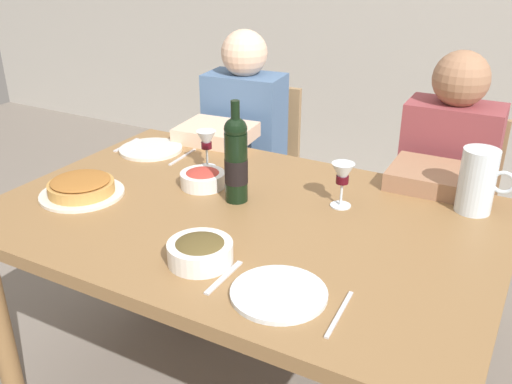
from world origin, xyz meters
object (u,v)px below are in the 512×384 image
at_px(dining_table, 243,240).
at_px(salad_bowl, 203,178).
at_px(wine_bottle, 236,160).
at_px(diner_right, 438,205).
at_px(wine_glass_right_diner, 206,142).
at_px(diner_left, 234,159).
at_px(chair_right, 445,209).
at_px(dinner_plate_left_setting, 151,149).
at_px(dinner_plate_right_setting, 279,293).
at_px(olive_bowl, 200,250).
at_px(wine_glass_left_diner, 343,176).
at_px(baked_tart, 81,187).
at_px(water_pitcher, 477,185).
at_px(chair_left, 256,166).

distance_m(dining_table, salad_bowl, 0.27).
xyz_separation_m(wine_bottle, diner_right, (0.52, 0.58, -0.28)).
relative_size(wine_glass_right_diner, diner_left, 0.12).
distance_m(wine_glass_right_diner, chair_right, 1.04).
xyz_separation_m(salad_bowl, chair_right, (0.66, 0.78, -0.29)).
height_order(salad_bowl, dinner_plate_left_setting, salad_bowl).
relative_size(diner_left, diner_right, 1.00).
bearing_deg(dining_table, dinner_plate_right_setting, -48.93).
relative_size(dining_table, dinner_plate_right_setting, 6.57).
height_order(salad_bowl, diner_left, diner_left).
relative_size(olive_bowl, diner_right, 0.15).
relative_size(salad_bowl, olive_bowl, 0.88).
height_order(salad_bowl, wine_glass_left_diner, wine_glass_left_diner).
xyz_separation_m(baked_tart, dinner_plate_left_setting, (-0.06, 0.43, -0.02)).
bearing_deg(dining_table, olive_bowl, -81.63).
relative_size(dining_table, dinner_plate_left_setting, 6.21).
bearing_deg(wine_glass_left_diner, diner_left, 143.92).
bearing_deg(diner_left, wine_glass_left_diner, 138.41).
xyz_separation_m(baked_tart, olive_bowl, (0.56, -0.15, 0.01)).
relative_size(water_pitcher, salad_bowl, 1.33).
relative_size(olive_bowl, wine_glass_right_diner, 1.23).
relative_size(dinner_plate_right_setting, diner_left, 0.20).
relative_size(dining_table, wine_bottle, 4.65).
bearing_deg(olive_bowl, chair_right, 70.96).
height_order(olive_bowl, chair_left, chair_left).
height_order(wine_glass_left_diner, dinner_plate_right_setting, wine_glass_left_diner).
xyz_separation_m(baked_tart, diner_left, (0.08, 0.82, -0.17)).
relative_size(wine_glass_left_diner, wine_glass_right_diner, 1.03).
bearing_deg(salad_bowl, baked_tart, -140.78).
relative_size(salad_bowl, wine_glass_left_diner, 1.05).
relative_size(wine_glass_left_diner, diner_left, 0.12).
bearing_deg(diner_right, wine_glass_right_diner, 26.42).
distance_m(wine_glass_left_diner, dinner_plate_left_setting, 0.83).
relative_size(olive_bowl, chair_right, 0.19).
bearing_deg(wine_glass_right_diner, wine_bottle, -38.40).
height_order(wine_bottle, water_pitcher, wine_bottle).
height_order(wine_glass_right_diner, dinner_plate_left_setting, wine_glass_right_diner).
bearing_deg(olive_bowl, dinner_plate_left_setting, 136.97).
distance_m(baked_tart, wine_glass_left_diner, 0.83).
distance_m(wine_glass_left_diner, chair_left, 1.07).
relative_size(olive_bowl, diner_left, 0.15).
relative_size(wine_bottle, diner_right, 0.28).
bearing_deg(chair_right, baked_tart, 45.21).
bearing_deg(dinner_plate_left_setting, water_pitcher, 2.89).
distance_m(salad_bowl, dinner_plate_left_setting, 0.41).
bearing_deg(diner_left, wine_bottle, 116.06).
bearing_deg(olive_bowl, wine_glass_right_diner, 121.76).
bearing_deg(baked_tart, diner_left, 84.63).
bearing_deg(chair_left, diner_right, 157.95).
bearing_deg(diner_right, wine_glass_left_diner, 63.70).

